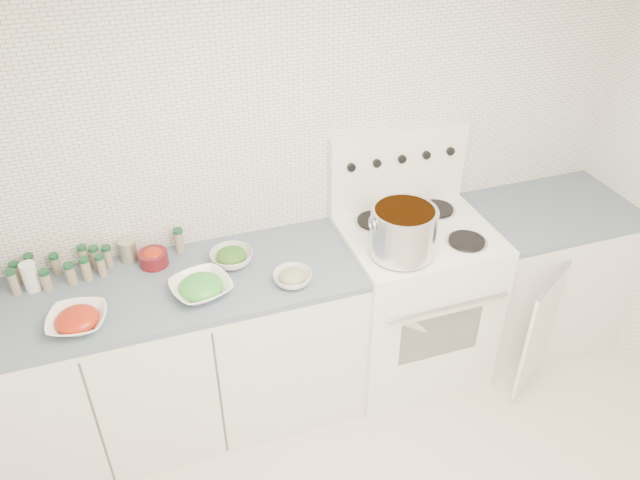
{
  "coord_description": "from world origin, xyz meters",
  "views": [
    {
      "loc": [
        -0.85,
        -1.15,
        2.7
      ],
      "look_at": [
        -0.07,
        1.14,
        1.03
      ],
      "focal_mm": 35.0,
      "sensor_mm": 36.0,
      "label": 1
    }
  ],
  "objects_px": {
    "bowl_tomato": "(77,320)",
    "bowl_snowpea": "(201,287)",
    "stock_pot": "(403,230)",
    "stove": "(411,296)"
  },
  "relations": [
    {
      "from": "stock_pot",
      "to": "stove",
      "type": "bearing_deg",
      "value": 42.85
    },
    {
      "from": "stock_pot",
      "to": "bowl_tomato",
      "type": "height_order",
      "value": "stock_pot"
    },
    {
      "from": "stove",
      "to": "stock_pot",
      "type": "bearing_deg",
      "value": -137.15
    },
    {
      "from": "stock_pot",
      "to": "bowl_snowpea",
      "type": "relative_size",
      "value": 1.03
    },
    {
      "from": "bowl_tomato",
      "to": "bowl_snowpea",
      "type": "distance_m",
      "value": 0.53
    },
    {
      "from": "bowl_tomato",
      "to": "stove",
      "type": "bearing_deg",
      "value": 5.2
    },
    {
      "from": "bowl_tomato",
      "to": "bowl_snowpea",
      "type": "relative_size",
      "value": 0.89
    },
    {
      "from": "bowl_tomato",
      "to": "bowl_snowpea",
      "type": "xyz_separation_m",
      "value": [
        0.53,
        0.05,
        0.0
      ]
    },
    {
      "from": "bowl_tomato",
      "to": "bowl_snowpea",
      "type": "height_order",
      "value": "bowl_snowpea"
    },
    {
      "from": "stove",
      "to": "stock_pot",
      "type": "height_order",
      "value": "stove"
    }
  ]
}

